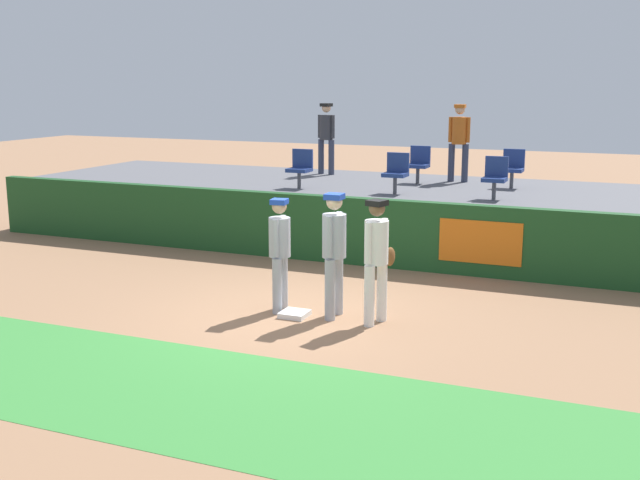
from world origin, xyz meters
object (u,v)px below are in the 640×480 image
object	(u,v)px
seat_front_center	(396,171)
seat_front_right	(495,176)
spectator_capped	(459,137)
seat_front_left	(300,166)
player_runner_visitor	(280,247)
player_coach_visitor	(334,246)
seat_back_center	(419,162)
player_fielder_home	(377,253)
first_base	(295,314)
spectator_hooded	(326,133)
seat_back_right	(513,166)

from	to	relation	value
seat_front_center	seat_front_right	bearing A→B (deg)	-0.01
seat_front_right	spectator_capped	size ratio (longest dim) A/B	0.47
seat_front_right	seat_front_left	bearing A→B (deg)	180.00
player_runner_visitor	player_coach_visitor	bearing A→B (deg)	82.55
player_runner_visitor	spectator_capped	world-z (taller)	spectator_capped
spectator_capped	seat_back_center	bearing A→B (deg)	34.44
player_fielder_home	seat_front_right	distance (m)	4.98
seat_front_left	seat_front_right	world-z (taller)	same
player_coach_visitor	player_runner_visitor	bearing A→B (deg)	-89.80
player_coach_visitor	seat_front_center	xyz separation A→B (m)	(-0.54, 4.82, 0.59)
first_base	player_fielder_home	world-z (taller)	player_fielder_home
seat_back_center	seat_front_center	distance (m)	1.80
player_runner_visitor	seat_front_left	distance (m)	5.21
player_coach_visitor	spectator_hooded	bearing A→B (deg)	-157.78
first_base	spectator_capped	size ratio (longest dim) A/B	0.23
player_runner_visitor	seat_front_left	xyz separation A→B (m)	(-1.82, 4.84, 0.67)
player_runner_visitor	seat_back_center	world-z (taller)	seat_back_center
first_base	seat_front_left	distance (m)	5.73
first_base	seat_back_center	distance (m)	7.04
seat_back_center	player_fielder_home	bearing A→B (deg)	-79.36
seat_front_left	seat_front_right	distance (m)	4.20
first_base	seat_front_right	size ratio (longest dim) A/B	0.48
player_runner_visitor	spectator_hooded	distance (m)	7.82
seat_back_right	spectator_hooded	size ratio (longest dim) A/B	0.48
seat_back_right	seat_back_center	distance (m)	2.10
player_fielder_home	spectator_hooded	xyz separation A→B (m)	(-3.85, 7.42, 1.16)
seat_front_left	spectator_capped	xyz separation A→B (m)	(2.92, 2.38, 0.55)
seat_front_left	spectator_hooded	xyz separation A→B (m)	(-0.44, 2.55, 0.54)
player_coach_visitor	seat_front_right	world-z (taller)	seat_front_right
player_fielder_home	seat_back_right	bearing A→B (deg)	-172.06
seat_back_center	first_base	bearing A→B (deg)	-89.93
player_runner_visitor	seat_front_left	size ratio (longest dim) A/B	2.10
first_base	seat_front_right	xyz separation A→B (m)	(2.04, 5.04, 1.65)
player_fielder_home	seat_back_center	world-z (taller)	seat_back_center
player_coach_visitor	spectator_capped	world-z (taller)	spectator_capped
player_coach_visitor	seat_front_center	world-z (taller)	seat_front_center
player_fielder_home	seat_back_center	distance (m)	6.82
spectator_hooded	player_runner_visitor	bearing A→B (deg)	119.76
player_fielder_home	seat_back_right	distance (m)	6.75
player_runner_visitor	player_coach_visitor	xyz separation A→B (m)	(0.89, 0.02, 0.08)
player_coach_visitor	seat_back_center	world-z (taller)	seat_back_center
spectator_hooded	seat_back_right	bearing A→B (deg)	-176.36
seat_back_right	spectator_capped	xyz separation A→B (m)	(-1.33, 0.58, 0.55)
player_coach_visitor	seat_back_right	xyz separation A→B (m)	(1.54, 6.62, 0.59)
seat_front_right	spectator_capped	distance (m)	2.76
seat_back_center	seat_front_center	bearing A→B (deg)	-89.34
player_fielder_home	seat_back_center	bearing A→B (deg)	-154.17
spectator_hooded	spectator_capped	distance (m)	3.37
first_base	seat_front_left	xyz separation A→B (m)	(-2.16, 5.04, 1.65)
seat_front_left	seat_back_right	bearing A→B (deg)	22.95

